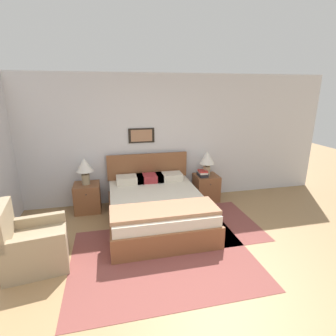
% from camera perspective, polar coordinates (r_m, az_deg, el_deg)
% --- Properties ---
extents(ground_plane, '(16.00, 16.00, 0.00)m').
position_cam_1_polar(ground_plane, '(3.27, 7.72, -27.69)').
color(ground_plane, '#99754C').
extents(wall_back, '(7.63, 0.09, 2.60)m').
position_cam_1_polar(wall_back, '(5.41, -3.19, 6.19)').
color(wall_back, silver).
rests_on(wall_back, ground_plane).
extents(area_rug_main, '(2.54, 1.94, 0.01)m').
position_cam_1_polar(area_rug_main, '(3.91, -1.10, -18.90)').
color(area_rug_main, brown).
rests_on(area_rug_main, ground_plane).
extents(area_rug_bedside, '(0.98, 1.55, 0.01)m').
position_cam_1_polar(area_rug_bedside, '(4.93, 12.41, -11.27)').
color(area_rug_bedside, brown).
rests_on(area_rug_bedside, ground_plane).
extents(bed, '(1.64, 2.05, 1.04)m').
position_cam_1_polar(bed, '(4.68, -2.51, -8.52)').
color(bed, brown).
rests_on(bed, ground_plane).
extents(armchair, '(0.86, 0.82, 0.91)m').
position_cam_1_polar(armchair, '(4.03, -27.36, -14.79)').
color(armchair, '#998466').
rests_on(armchair, ground_plane).
extents(nightstand_near_window, '(0.48, 0.49, 0.55)m').
position_cam_1_polar(nightstand_near_window, '(5.35, -17.11, -6.15)').
color(nightstand_near_window, brown).
rests_on(nightstand_near_window, ground_plane).
extents(nightstand_by_door, '(0.48, 0.49, 0.55)m').
position_cam_1_polar(nightstand_by_door, '(5.68, 8.29, -4.21)').
color(nightstand_by_door, brown).
rests_on(nightstand_by_door, ground_plane).
extents(table_lamp_near_window, '(0.32, 0.32, 0.52)m').
position_cam_1_polar(table_lamp_near_window, '(5.15, -17.70, 0.22)').
color(table_lamp_near_window, gray).
rests_on(table_lamp_near_window, nightstand_near_window).
extents(table_lamp_by_door, '(0.32, 0.32, 0.52)m').
position_cam_1_polar(table_lamp_by_door, '(5.49, 8.49, 1.83)').
color(table_lamp_by_door, gray).
rests_on(table_lamp_by_door, nightstand_by_door).
extents(book_thick_bottom, '(0.18, 0.25, 0.04)m').
position_cam_1_polar(book_thick_bottom, '(5.50, 7.53, -1.61)').
color(book_thick_bottom, '#232328').
rests_on(book_thick_bottom, nightstand_by_door).
extents(book_hardcover_middle, '(0.20, 0.24, 0.03)m').
position_cam_1_polar(book_hardcover_middle, '(5.49, 7.54, -1.25)').
color(book_hardcover_middle, '#232328').
rests_on(book_hardcover_middle, book_thick_bottom).
extents(book_novel_upper, '(0.17, 0.27, 0.03)m').
position_cam_1_polar(book_novel_upper, '(5.48, 7.55, -0.94)').
color(book_novel_upper, silver).
rests_on(book_novel_upper, book_hardcover_middle).
extents(book_slim_near_top, '(0.20, 0.23, 0.03)m').
position_cam_1_polar(book_slim_near_top, '(5.48, 7.56, -0.65)').
color(book_slim_near_top, '#B7332D').
rests_on(book_slim_near_top, book_novel_upper).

